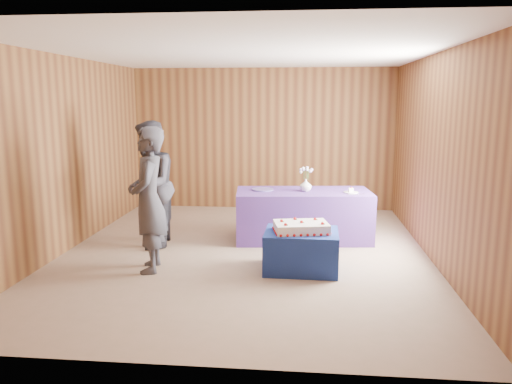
# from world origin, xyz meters

# --- Properties ---
(ground) EXTENTS (6.00, 6.00, 0.00)m
(ground) POSITION_xyz_m (0.00, 0.00, 0.00)
(ground) COLOR #8B715F
(ground) RESTS_ON ground
(room_shell) EXTENTS (5.04, 6.04, 2.72)m
(room_shell) POSITION_xyz_m (0.00, 0.00, 1.80)
(room_shell) COLOR brown
(room_shell) RESTS_ON ground
(cake_table) EXTENTS (0.92, 0.72, 0.50)m
(cake_table) POSITION_xyz_m (0.78, -0.61, 0.25)
(cake_table) COLOR navy
(cake_table) RESTS_ON ground
(serving_table) EXTENTS (2.08, 1.10, 0.75)m
(serving_table) POSITION_xyz_m (0.80, 0.80, 0.38)
(serving_table) COLOR #4B2F81
(serving_table) RESTS_ON ground
(sheet_cake) EXTENTS (0.75, 0.58, 0.16)m
(sheet_cake) POSITION_xyz_m (0.78, -0.64, 0.56)
(sheet_cake) COLOR white
(sheet_cake) RESTS_ON cake_table
(vase) EXTENTS (0.19, 0.19, 0.18)m
(vase) POSITION_xyz_m (0.83, 0.79, 0.84)
(vase) COLOR silver
(vase) RESTS_ON serving_table
(flower_spray) EXTENTS (0.21, 0.21, 0.16)m
(flower_spray) POSITION_xyz_m (0.83, 0.79, 1.07)
(flower_spray) COLOR #2D5C24
(flower_spray) RESTS_ON vase
(platter) EXTENTS (0.42, 0.42, 0.02)m
(platter) POSITION_xyz_m (0.18, 0.81, 0.76)
(platter) COLOR #594B96
(platter) RESTS_ON serving_table
(plate) EXTENTS (0.24, 0.24, 0.01)m
(plate) POSITION_xyz_m (1.49, 0.73, 0.76)
(plate) COLOR white
(plate) RESTS_ON serving_table
(cake_slice) EXTENTS (0.08, 0.07, 0.08)m
(cake_slice) POSITION_xyz_m (1.49, 0.73, 0.79)
(cake_slice) COLOR white
(cake_slice) RESTS_ON plate
(knife) EXTENTS (0.26, 0.08, 0.00)m
(knife) POSITION_xyz_m (1.55, 0.59, 0.75)
(knife) COLOR #AEAEB2
(knife) RESTS_ON serving_table
(guest_left) EXTENTS (0.55, 0.73, 1.79)m
(guest_left) POSITION_xyz_m (-1.08, -0.79, 0.89)
(guest_left) COLOR #393943
(guest_left) RESTS_ON ground
(guest_right) EXTENTS (0.80, 0.97, 1.81)m
(guest_right) POSITION_xyz_m (-1.38, 0.20, 0.91)
(guest_right) COLOR #32323C
(guest_right) RESTS_ON ground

